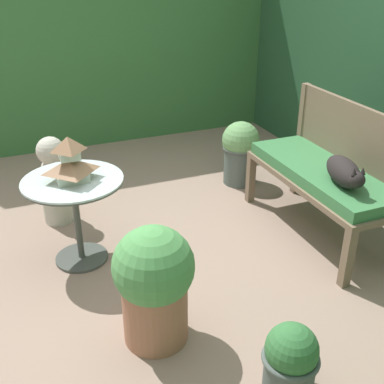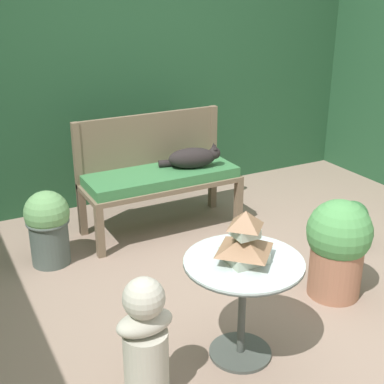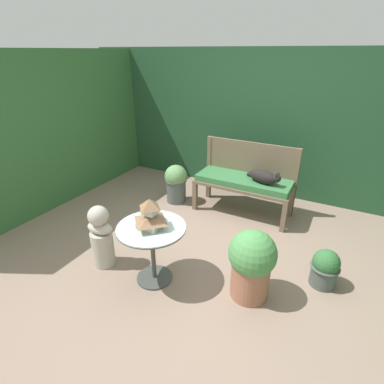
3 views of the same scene
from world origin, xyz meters
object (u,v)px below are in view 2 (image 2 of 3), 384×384
object	(u,v)px
garden_bench	(161,180)
potted_plant_table_near	(48,226)
cat	(193,158)
patio_table	(243,282)
pagoda_birdhouse	(245,240)
garden_bust	(145,342)
potted_plant_hedge_corner	(338,246)
potted_plant_bench_right	(351,224)

from	to	relation	value
garden_bench	potted_plant_table_near	size ratio (longest dim) A/B	2.27
cat	patio_table	xyz separation A→B (m)	(-0.59, -1.69, -0.14)
pagoda_birdhouse	garden_bust	world-z (taller)	pagoda_birdhouse
pagoda_birdhouse	garden_bust	xyz separation A→B (m)	(-0.61, -0.06, -0.40)
potted_plant_hedge_corner	patio_table	bearing A→B (deg)	-165.12
potted_plant_table_near	garden_bust	bearing A→B (deg)	-87.10
cat	garden_bust	world-z (taller)	cat
patio_table	garden_bust	xyz separation A→B (m)	(-0.61, -0.06, -0.14)
garden_bust	cat	bearing A→B (deg)	53.75
garden_bench	pagoda_birdhouse	xyz separation A→B (m)	(-0.31, -1.73, 0.29)
patio_table	potted_plant_bench_right	xyz separation A→B (m)	(1.51, 0.72, -0.28)
garden_bench	patio_table	distance (m)	1.76
pagoda_birdhouse	potted_plant_hedge_corner	bearing A→B (deg)	14.88
patio_table	garden_bust	bearing A→B (deg)	-174.35
patio_table	garden_bust	size ratio (longest dim) A/B	0.94
garden_bench	garden_bust	world-z (taller)	garden_bust
cat	potted_plant_bench_right	distance (m)	1.41
garden_bench	potted_plant_hedge_corner	world-z (taller)	potted_plant_hedge_corner
potted_plant_hedge_corner	cat	bearing A→B (deg)	102.93
cat	potted_plant_hedge_corner	distance (m)	1.50
garden_bench	garden_bust	xyz separation A→B (m)	(-0.92, -1.79, -0.11)
patio_table	potted_plant_hedge_corner	bearing A→B (deg)	14.88
cat	garden_bust	bearing A→B (deg)	-109.53
garden_bust	potted_plant_hedge_corner	distance (m)	1.56
garden_bench	potted_plant_table_near	distance (m)	1.02
cat	pagoda_birdhouse	xyz separation A→B (m)	(-0.59, -1.69, 0.12)
cat	garden_bust	size ratio (longest dim) A/B	0.70
garden_bench	pagoda_birdhouse	distance (m)	1.78
pagoda_birdhouse	garden_bust	size ratio (longest dim) A/B	0.42
patio_table	potted_plant_hedge_corner	world-z (taller)	potted_plant_hedge_corner
garden_bench	garden_bust	size ratio (longest dim) A/B	1.89
patio_table	potted_plant_bench_right	world-z (taller)	patio_table
potted_plant_bench_right	patio_table	bearing A→B (deg)	-154.54
pagoda_birdhouse	potted_plant_table_near	world-z (taller)	pagoda_birdhouse
pagoda_birdhouse	potted_plant_hedge_corner	size ratio (longest dim) A/B	0.42
cat	garden_bench	bearing A→B (deg)	-174.10
pagoda_birdhouse	cat	bearing A→B (deg)	70.89
pagoda_birdhouse	potted_plant_bench_right	world-z (taller)	pagoda_birdhouse
pagoda_birdhouse	garden_bench	bearing A→B (deg)	79.98
potted_plant_hedge_corner	potted_plant_bench_right	xyz separation A→B (m)	(0.60, 0.48, -0.17)
garden_bench	potted_plant_hedge_corner	size ratio (longest dim) A/B	1.92
patio_table	potted_plant_bench_right	size ratio (longest dim) A/B	1.67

